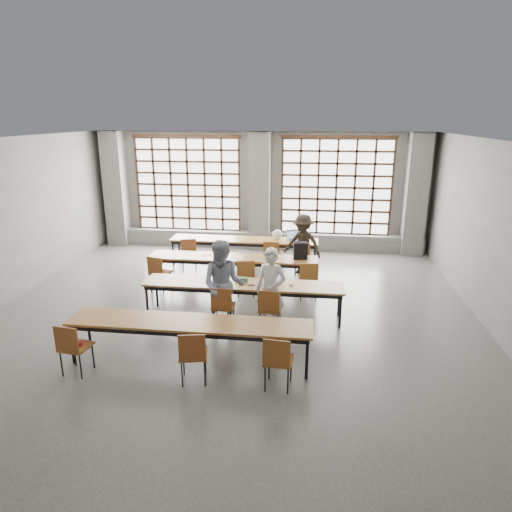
{
  "coord_description": "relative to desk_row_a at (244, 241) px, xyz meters",
  "views": [
    {
      "loc": [
        1.61,
        -8.23,
        3.93
      ],
      "look_at": [
        0.5,
        0.4,
        1.25
      ],
      "focal_mm": 32.0,
      "sensor_mm": 36.0,
      "label": 1
    }
  ],
  "objects": [
    {
      "name": "chair_back_mid",
      "position": [
        0.81,
        -0.63,
        -0.13
      ],
      "size": [
        0.45,
        0.45,
        0.88
      ],
      "color": "brown",
      "rests_on": "floor"
    },
    {
      "name": "window_right",
      "position": [
        2.48,
        1.84,
        1.24
      ],
      "size": [
        3.32,
        0.12,
        3.0
      ],
      "color": "white",
      "rests_on": "wall_back"
    },
    {
      "name": "chair_near_left",
      "position": [
        -1.8,
        -5.87,
        -0.13
      ],
      "size": [
        0.47,
        0.47,
        0.88
      ],
      "color": "maroon",
      "rests_on": "floor"
    },
    {
      "name": "laptop_back",
      "position": [
        1.32,
        0.1,
        0.13
      ],
      "size": [
        0.45,
        0.43,
        0.26
      ],
      "color": "#ACACB1",
      "rests_on": "desk_row_a"
    },
    {
      "name": "red_pouch",
      "position": [
        -1.79,
        -5.79,
        -0.16
      ],
      "size": [
        0.2,
        0.08,
        0.06
      ],
      "primitive_type": "cube",
      "rotation": [
        0.0,
        0.0,
        0.02
      ],
      "color": "maroon",
      "rests_on": "chair_near_left"
    },
    {
      "name": "desk_row_b",
      "position": [
        -0.03,
        -1.64,
        0.0
      ],
      "size": [
        4.0,
        0.7,
        0.73
      ],
      "color": "brown",
      "rests_on": "floor"
    },
    {
      "name": "chair_near_mid",
      "position": [
        0.12,
        -5.87,
        -0.13
      ],
      "size": [
        0.5,
        0.5,
        0.88
      ],
      "color": "brown",
      "rests_on": "floor"
    },
    {
      "name": "ceiling",
      "position": [
        0.23,
        -3.58,
        2.84
      ],
      "size": [
        11.0,
        11.0,
        0.0
      ],
      "primitive_type": "plane",
      "rotation": [
        3.14,
        0.0,
        0.0
      ],
      "color": "silver",
      "rests_on": "floor"
    },
    {
      "name": "desk_row_c",
      "position": [
        0.5,
        -3.37,
        0.0
      ],
      "size": [
        4.0,
        0.7,
        0.73
      ],
      "color": "brown",
      "rests_on": "floor"
    },
    {
      "name": "chair_near_right",
      "position": [
        1.4,
        -5.87,
        -0.13
      ],
      "size": [
        0.45,
        0.45,
        0.88
      ],
      "color": "brown",
      "rests_on": "floor"
    },
    {
      "name": "chair_mid_right",
      "position": [
        1.78,
        -2.27,
        -0.13
      ],
      "size": [
        0.47,
        0.47,
        0.88
      ],
      "color": "brown",
      "rests_on": "floor"
    },
    {
      "name": "column_left",
      "position": [
        -4.27,
        1.64,
        1.09
      ],
      "size": [
        0.6,
        0.55,
        3.5
      ],
      "primitive_type": "cube",
      "color": "#585856",
      "rests_on": "floor"
    },
    {
      "name": "green_box",
      "position": [
        0.45,
        -3.29,
        0.11
      ],
      "size": [
        0.25,
        0.1,
        0.09
      ],
      "primitive_type": "cube",
      "rotation": [
        0.0,
        0.0,
        0.04
      ],
      "color": "#2A802C",
      "rests_on": "desk_row_c"
    },
    {
      "name": "chair_front_left",
      "position": [
        0.2,
        -4.0,
        -0.13
      ],
      "size": [
        0.42,
        0.43,
        0.88
      ],
      "color": "brown",
      "rests_on": "floor"
    },
    {
      "name": "column_mid",
      "position": [
        0.23,
        1.64,
        1.09
      ],
      "size": [
        0.6,
        0.55,
        3.5
      ],
      "primitive_type": "cube",
      "color": "#585856",
      "rests_on": "floor"
    },
    {
      "name": "chair_front_right",
      "position": [
        1.1,
        -4.0,
        -0.13
      ],
      "size": [
        0.44,
        0.45,
        0.88
      ],
      "color": "brown",
      "rests_on": "floor"
    },
    {
      "name": "chair_back_right",
      "position": [
        1.6,
        -0.63,
        -0.13
      ],
      "size": [
        0.43,
        0.43,
        0.88
      ],
      "color": "brown",
      "rests_on": "floor"
    },
    {
      "name": "student_female",
      "position": [
        0.2,
        -3.87,
        0.2
      ],
      "size": [
        0.85,
        0.66,
        1.73
      ],
      "primitive_type": "imported",
      "rotation": [
        0.0,
        0.0,
        -0.01
      ],
      "color": "navy",
      "rests_on": "floor"
    },
    {
      "name": "paper_sheet_b",
      "position": [
        -0.33,
        -1.69,
        0.07
      ],
      "size": [
        0.34,
        0.27,
        0.0
      ],
      "primitive_type": "cube",
      "rotation": [
        0.0,
        0.0,
        0.22
      ],
      "color": "white",
      "rests_on": "desk_row_b"
    },
    {
      "name": "desk_row_a",
      "position": [
        0.0,
        0.0,
        0.0
      ],
      "size": [
        4.0,
        0.7,
        0.73
      ],
      "color": "brown",
      "rests_on": "floor"
    },
    {
      "name": "chair_back_left",
      "position": [
        -1.38,
        -0.63,
        -0.13
      ],
      "size": [
        0.51,
        0.51,
        0.88
      ],
      "color": "brown",
      "rests_on": "floor"
    },
    {
      "name": "chair_mid_centre",
      "position": [
        0.39,
        -2.27,
        -0.13
      ],
      "size": [
        0.48,
        0.49,
        0.88
      ],
      "color": "brown",
      "rests_on": "floor"
    },
    {
      "name": "desk_row_d",
      "position": [
        -0.09,
        -5.24,
        0.0
      ],
      "size": [
        4.0,
        0.7,
        0.73
      ],
      "color": "brown",
      "rests_on": "floor"
    },
    {
      "name": "column_right",
      "position": [
        4.73,
        1.64,
        1.09
      ],
      "size": [
        0.6,
        0.55,
        3.5
      ],
      "primitive_type": "cube",
      "color": "#585856",
      "rests_on": "floor"
    },
    {
      "name": "wall_back",
      "position": [
        0.23,
        1.92,
        1.09
      ],
      "size": [
        10.0,
        0.0,
        10.0
      ],
      "primitive_type": "plane",
      "rotation": [
        1.57,
        0.0,
        0.0
      ],
      "color": "#595956",
      "rests_on": "floor"
    },
    {
      "name": "phone",
      "position": [
        0.68,
        -3.47,
        0.07
      ],
      "size": [
        0.14,
        0.09,
        0.01
      ],
      "primitive_type": "cube",
      "rotation": [
        0.0,
        0.0,
        0.2
      ],
      "color": "black",
      "rests_on": "desk_row_c"
    },
    {
      "name": "laptop_front",
      "position": [
        1.07,
        -3.26,
        0.13
      ],
      "size": [
        0.42,
        0.38,
        0.26
      ],
      "color": "#B0B0B4",
      "rests_on": "desk_row_c"
    },
    {
      "name": "floor",
      "position": [
        0.23,
        -3.58,
        -0.66
      ],
      "size": [
        11.0,
        11.0,
        0.0
      ],
      "primitive_type": "plane",
      "color": "#4C4C49",
      "rests_on": "ground"
    },
    {
      "name": "wall_right",
      "position": [
        5.23,
        -3.58,
        1.09
      ],
      "size": [
        0.0,
        11.0,
        11.0
      ],
      "primitive_type": "plane",
      "rotation": [
        1.57,
        0.0,
        -1.57
      ],
      "color": "#595956",
      "rests_on": "floor"
    },
    {
      "name": "window_left",
      "position": [
        -2.02,
        1.84,
        1.24
      ],
      "size": [
        3.32,
        0.12,
        3.0
      ],
      "color": "white",
      "rests_on": "wall_back"
    },
    {
      "name": "backpack",
      "position": [
        1.57,
        -1.59,
        0.27
      ],
      "size": [
        0.34,
        0.24,
        0.4
      ],
      "primitive_type": "cube",
      "rotation": [
        0.0,
        0.0,
        0.13
      ],
      "color": "black",
      "rests_on": "desk_row_b"
    },
    {
      "name": "sill_ledge",
      "position": [
        0.23,
        1.72,
        -0.41
      ],
      "size": [
        9.8,
        0.35,
        0.5
      ],
      "primitive_type": "cube",
      "color": "#585856",
      "rests_on": "floor"
    },
    {
      "name": "paper_sheet_c",
      "position": [
        0.07,
        -1.64,
        0.07
      ],
      "size": [
        0.31,
        0.23,
        0.0
      ],
      "primitive_type": "cube",
      "rotation": [
        0.0,
        0.0,
        0.07
      ],
      "color": "silver",
      "rests_on": "desk_row_b"
    },
    {
      "name": "chair_mid_left",
      "position": [
        -1.65,
        -2.27,
        -0.13
      ],
      "size": [
        0.52,
        0.52,
        0.88
      ],
      "color": "brown",
      "rests_on": "floor"
    },
    {
      "name": "plastic_bag",
      "position": [
        0.9,
        0.05,
        0.21
      ],
      "size": [
        0.27,
        0.21,
        0.29
      ],
      "primitive_type": "ellipsoid",
      "rotation": [
        0.0,
        0.0,
        0.03
      ],
      "color": "white",
      "rests_on": "desk_row_a"
    },
    {
      "name": "wall_front",
      "position": [
        0.23,
        -9.08,
        1.09
      ],
      "size": [
        10.0,
        0.0,
        10.0
      ],
      "primitive_type": "plane",
      "rotation": [
        -1.57,
        0.0,
        0.0
      ],
      "color": "#595956",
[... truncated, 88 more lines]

